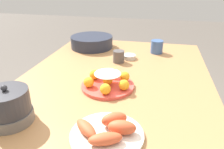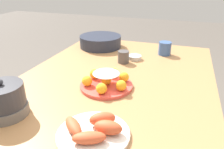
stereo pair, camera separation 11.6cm
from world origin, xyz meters
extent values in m
cylinder|color=#A87547|center=(0.67, -0.48, 0.37)|extent=(0.06, 0.06, 0.73)
cylinder|color=#A87547|center=(0.67, 0.48, 0.37)|extent=(0.06, 0.06, 0.73)
cube|color=#A87547|center=(0.00, 0.00, 0.75)|extent=(1.43, 1.05, 0.03)
cylinder|color=#E04C42|center=(-0.14, 0.01, 0.77)|extent=(0.27, 0.27, 0.02)
sphere|color=#F4A823|center=(-0.05, 0.01, 0.81)|extent=(0.05, 0.05, 0.05)
sphere|color=#F4A823|center=(-0.10, 0.10, 0.81)|extent=(0.05, 0.05, 0.05)
sphere|color=#F4A823|center=(-0.19, 0.10, 0.81)|extent=(0.05, 0.05, 0.05)
sphere|color=#F4A823|center=(-0.24, 0.00, 0.81)|extent=(0.05, 0.05, 0.05)
sphere|color=#F4A823|center=(-0.18, -0.08, 0.81)|extent=(0.05, 0.05, 0.05)
sphere|color=#F4A823|center=(-0.09, -0.06, 0.81)|extent=(0.05, 0.05, 0.05)
ellipsoid|color=white|center=(-0.14, 0.01, 0.84)|extent=(0.13, 0.13, 0.02)
sphere|color=#F4A823|center=(-0.14, 0.01, 0.81)|extent=(0.05, 0.05, 0.05)
cylinder|color=#232838|center=(0.48, 0.29, 0.81)|extent=(0.32, 0.32, 0.09)
cylinder|color=brown|center=(0.48, 0.29, 0.85)|extent=(0.26, 0.26, 0.01)
cylinder|color=beige|center=(0.29, -0.03, 0.78)|extent=(0.09, 0.09, 0.03)
cylinder|color=#B26623|center=(0.29, -0.03, 0.79)|extent=(0.07, 0.07, 0.01)
cylinder|color=silver|center=(-0.51, -0.07, 0.77)|extent=(0.26, 0.26, 0.01)
ellipsoid|color=#D1512D|center=(-0.45, -0.09, 0.80)|extent=(0.09, 0.11, 0.05)
ellipsoid|color=#D1512D|center=(-0.52, 0.00, 0.80)|extent=(0.11, 0.12, 0.04)
ellipsoid|color=#D1512D|center=(-0.56, -0.08, 0.80)|extent=(0.09, 0.13, 0.04)
ellipsoid|color=#D1512D|center=(-0.49, -0.12, 0.80)|extent=(0.06, 0.10, 0.05)
cylinder|color=#38568E|center=(0.46, -0.21, 0.81)|extent=(0.09, 0.09, 0.09)
cylinder|color=#4C4747|center=(0.21, 0.03, 0.80)|extent=(0.07, 0.07, 0.08)
cylinder|color=#66605B|center=(-0.50, 0.32, 0.79)|extent=(0.18, 0.18, 0.04)
cylinder|color=#333338|center=(-0.50, 0.32, 0.85)|extent=(0.17, 0.17, 0.09)
sphere|color=#333338|center=(-0.50, 0.32, 0.91)|extent=(0.02, 0.02, 0.02)
camera|label=1|loc=(-1.10, -0.22, 1.29)|focal=35.00mm
camera|label=2|loc=(-1.07, -0.33, 1.29)|focal=35.00mm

